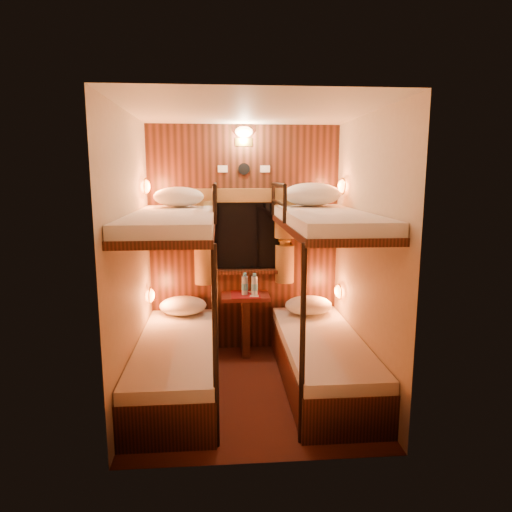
{
  "coord_description": "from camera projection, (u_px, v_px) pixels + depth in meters",
  "views": [
    {
      "loc": [
        -0.26,
        -3.78,
        1.9
      ],
      "look_at": [
        0.06,
        0.15,
        1.19
      ],
      "focal_mm": 32.0,
      "sensor_mm": 36.0,
      "label": 1
    }
  ],
  "objects": [
    {
      "name": "pillow_lower_right",
      "position": [
        308.0,
        305.0,
        4.74
      ],
      "size": [
        0.49,
        0.35,
        0.19
      ],
      "primitive_type": "ellipsoid",
      "color": "white",
      "rests_on": "bunk_right"
    },
    {
      "name": "sachet_a",
      "position": [
        254.0,
        296.0,
        4.71
      ],
      "size": [
        0.1,
        0.08,
        0.01
      ],
      "primitive_type": "cube",
      "rotation": [
        0.0,
        0.0,
        -0.16
      ],
      "color": "silver",
      "rests_on": "table"
    },
    {
      "name": "wall_back",
      "position": [
        244.0,
        240.0,
        4.89
      ],
      "size": [
        2.4,
        0.0,
        2.4
      ],
      "primitive_type": "plane",
      "rotation": [
        1.57,
        0.0,
        0.0
      ],
      "color": "#C6B293",
      "rests_on": "floor"
    },
    {
      "name": "bunk_left",
      "position": [
        177.0,
        329.0,
        3.99
      ],
      "size": [
        0.72,
        1.9,
        1.82
      ],
      "color": "black",
      "rests_on": "floor"
    },
    {
      "name": "bunk_right",
      "position": [
        322.0,
        326.0,
        4.09
      ],
      "size": [
        0.72,
        1.9,
        1.82
      ],
      "color": "black",
      "rests_on": "floor"
    },
    {
      "name": "back_panel",
      "position": [
        244.0,
        240.0,
        4.87
      ],
      "size": [
        2.0,
        0.03,
        2.4
      ],
      "primitive_type": "cube",
      "color": "black",
      "rests_on": "floor"
    },
    {
      "name": "back_fixtures",
      "position": [
        244.0,
        139.0,
        4.65
      ],
      "size": [
        0.54,
        0.09,
        0.48
      ],
      "color": "black",
      "rests_on": "back_panel"
    },
    {
      "name": "wall_right",
      "position": [
        366.0,
        256.0,
        3.93
      ],
      "size": [
        0.0,
        2.4,
        2.4
      ],
      "primitive_type": "plane",
      "rotation": [
        1.57,
        0.0,
        -1.57
      ],
      "color": "#C6B293",
      "rests_on": "floor"
    },
    {
      "name": "floor",
      "position": [
        251.0,
        390.0,
        4.07
      ],
      "size": [
        2.1,
        2.1,
        0.0
      ],
      "primitive_type": "plane",
      "color": "#3C1C10",
      "rests_on": "ground"
    },
    {
      "name": "ceiling",
      "position": [
        251.0,
        110.0,
        3.64
      ],
      "size": [
        2.1,
        2.1,
        0.0
      ],
      "primitive_type": "plane",
      "rotation": [
        3.14,
        0.0,
        0.0
      ],
      "color": "silver",
      "rests_on": "wall_back"
    },
    {
      "name": "window",
      "position": [
        244.0,
        242.0,
        4.84
      ],
      "size": [
        1.0,
        0.12,
        0.79
      ],
      "color": "black",
      "rests_on": "back_panel"
    },
    {
      "name": "sachet_b",
      "position": [
        252.0,
        292.0,
        4.89
      ],
      "size": [
        0.1,
        0.09,
        0.01
      ],
      "primitive_type": "cube",
      "rotation": [
        0.0,
        0.0,
        0.42
      ],
      "color": "silver",
      "rests_on": "table"
    },
    {
      "name": "wall_front",
      "position": [
        262.0,
        288.0,
        2.83
      ],
      "size": [
        2.4,
        0.0,
        2.4
      ],
      "primitive_type": "plane",
      "rotation": [
        -1.57,
        0.0,
        0.0
      ],
      "color": "#C6B293",
      "rests_on": "floor"
    },
    {
      "name": "bottle_right",
      "position": [
        254.0,
        286.0,
        4.74
      ],
      "size": [
        0.07,
        0.07,
        0.24
      ],
      "rotation": [
        0.0,
        0.0,
        0.4
      ],
      "color": "#99BFE5",
      "rests_on": "table"
    },
    {
      "name": "reading_lamps",
      "position": [
        246.0,
        241.0,
        4.54
      ],
      "size": [
        2.0,
        0.2,
        1.25
      ],
      "color": "orange",
      "rests_on": "wall_left"
    },
    {
      "name": "pillow_lower_left",
      "position": [
        183.0,
        306.0,
        4.73
      ],
      "size": [
        0.49,
        0.35,
        0.19
      ],
      "primitive_type": "ellipsoid",
      "color": "white",
      "rests_on": "bunk_left"
    },
    {
      "name": "pillow_upper_right",
      "position": [
        312.0,
        194.0,
        4.49
      ],
      "size": [
        0.58,
        0.41,
        0.23
      ],
      "primitive_type": "ellipsoid",
      "color": "white",
      "rests_on": "bunk_right"
    },
    {
      "name": "table",
      "position": [
        245.0,
        316.0,
        4.83
      ],
      "size": [
        0.5,
        0.34,
        0.66
      ],
      "color": "#521812",
      "rests_on": "floor"
    },
    {
      "name": "curtains",
      "position": [
        244.0,
        235.0,
        4.8
      ],
      "size": [
        1.1,
        0.22,
        1.0
      ],
      "color": "olive",
      "rests_on": "back_panel"
    },
    {
      "name": "bottle_left",
      "position": [
        245.0,
        286.0,
        4.75
      ],
      "size": [
        0.07,
        0.07,
        0.24
      ],
      "rotation": [
        0.0,
        0.0,
        -0.02
      ],
      "color": "#99BFE5",
      "rests_on": "table"
    },
    {
      "name": "wall_left",
      "position": [
        131.0,
        260.0,
        3.78
      ],
      "size": [
        0.0,
        2.4,
        2.4
      ],
      "primitive_type": "plane",
      "rotation": [
        1.57,
        0.0,
        1.57
      ],
      "color": "#C6B293",
      "rests_on": "floor"
    },
    {
      "name": "pillow_upper_left",
      "position": [
        179.0,
        197.0,
        4.4
      ],
      "size": [
        0.49,
        0.35,
        0.19
      ],
      "primitive_type": "ellipsoid",
      "color": "white",
      "rests_on": "bunk_left"
    }
  ]
}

